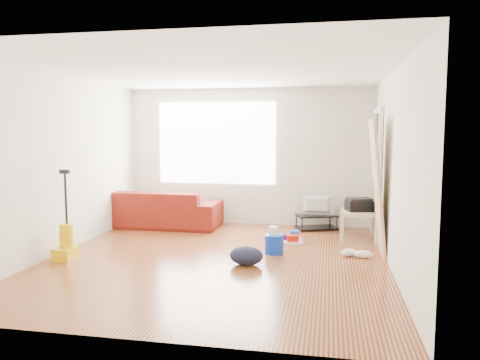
% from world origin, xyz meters
% --- Properties ---
extents(room, '(4.51, 5.01, 2.51)m').
position_xyz_m(room, '(0.07, 0.15, 1.25)').
color(room, '#4D2111').
rests_on(room, ground).
extents(sofa, '(2.28, 0.89, 0.67)m').
position_xyz_m(sofa, '(-1.58, 1.95, 0.00)').
color(sofa, '#550E06').
rests_on(sofa, ground).
extents(tv_stand, '(0.79, 0.62, 0.26)m').
position_xyz_m(tv_stand, '(1.27, 2.22, 0.14)').
color(tv_stand, black).
rests_on(tv_stand, ground).
extents(tv, '(0.62, 0.08, 0.36)m').
position_xyz_m(tv, '(1.27, 2.22, 0.44)').
color(tv, black).
rests_on(tv, tv_stand).
extents(side_table, '(0.59, 0.59, 0.46)m').
position_xyz_m(side_table, '(1.95, 1.57, 0.39)').
color(side_table, '#C3B187').
rests_on(side_table, ground).
extents(printer, '(0.46, 0.40, 0.21)m').
position_xyz_m(printer, '(1.95, 1.57, 0.56)').
color(printer, black).
rests_on(printer, side_table).
extents(bucket, '(0.31, 0.31, 0.27)m').
position_xyz_m(bucket, '(0.73, 0.46, 0.00)').
color(bucket, '#0D34BB').
rests_on(bucket, ground).
extents(toilet_paper, '(0.13, 0.13, 0.12)m').
position_xyz_m(toilet_paper, '(0.71, 0.47, 0.19)').
color(toilet_paper, silver).
rests_on(toilet_paper, bucket).
extents(cleaning_tray, '(0.53, 0.45, 0.17)m').
position_xyz_m(cleaning_tray, '(0.86, 1.17, 0.05)').
color(cleaning_tray, white).
rests_on(cleaning_tray, ground).
extents(backpack, '(0.49, 0.42, 0.24)m').
position_xyz_m(backpack, '(0.44, -0.17, 0.00)').
color(backpack, black).
rests_on(backpack, ground).
extents(sneakers, '(0.46, 0.24, 0.11)m').
position_xyz_m(sneakers, '(1.85, 0.46, 0.05)').
color(sneakers, white).
rests_on(sneakers, ground).
extents(vacuum, '(0.26, 0.29, 1.21)m').
position_xyz_m(vacuum, '(-2.00, -0.37, 0.22)').
color(vacuum, '#DFB308').
rests_on(vacuum, ground).
extents(door_panel, '(0.24, 0.76, 1.89)m').
position_xyz_m(door_panel, '(2.13, 0.69, 0.00)').
color(door_panel, tan).
rests_on(door_panel, ground).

